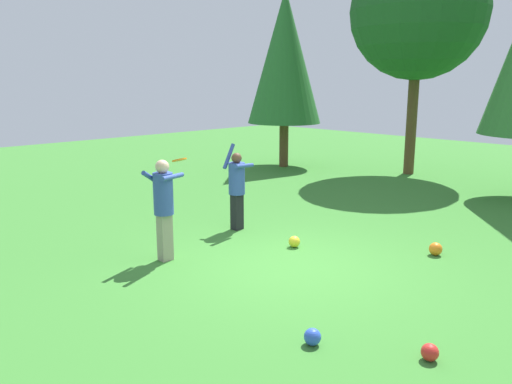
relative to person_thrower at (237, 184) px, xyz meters
The scene contains 10 objects.
ground_plane 2.62m from the person_thrower, 20.17° to the right, with size 40.00×40.00×0.00m, color #387A2D.
person_thrower is the anchor object (origin of this frame).
person_catcher 2.25m from the person_thrower, 76.43° to the right, with size 0.67×0.73×1.78m.
frisbee 1.85m from the person_thrower, 79.30° to the right, with size 0.28×0.28×0.10m.
ball_yellow 1.86m from the person_thrower, ahead, with size 0.22×0.22×0.22m, color yellow.
ball_red 5.80m from the person_thrower, 20.13° to the right, with size 0.20×0.20×0.20m, color red.
ball_orange 4.10m from the person_thrower, 21.00° to the left, with size 0.24×0.24×0.24m, color orange.
ball_blue 5.06m from the person_thrower, 32.02° to the right, with size 0.21×0.21×0.21m, color blue.
tree_far_left 8.71m from the person_thrower, 125.63° to the left, with size 2.60×2.60×6.21m.
tree_left 9.62m from the person_thrower, 95.47° to the left, with size 4.34×4.34×7.41m.
Camera 1 is at (5.47, -6.21, 3.10)m, focal length 36.02 mm.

